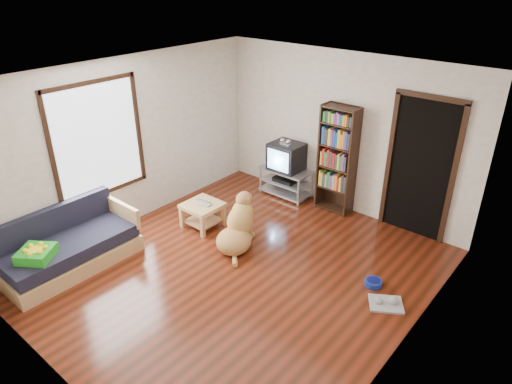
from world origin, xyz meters
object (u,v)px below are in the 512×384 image
Objects in this scene: grey_rag at (386,304)px; coffee_table at (203,211)px; green_cushion at (36,254)px; tv_stand at (286,181)px; crt_tv at (287,156)px; bookshelf at (338,154)px; laptop at (201,204)px; dog_bowl at (373,283)px; dog at (238,228)px; sofa at (70,249)px.

coffee_table is at bearing -177.86° from grey_rag.
green_cushion is at bearing -145.21° from grey_rag.
crt_tv is at bearing 90.00° from tv_stand.
tv_stand is 0.50× the size of bookshelf.
dog_bowl is at bearing 3.62° from laptop.
dog_bowl is at bearing -44.44° from bookshelf.
coffee_table is at bearing 42.95° from green_cushion.
green_cushion is 1.80× the size of dog_bowl.
dog is at bearing -75.55° from crt_tv.
sofa is 1.98× the size of dog.
crt_tv reaches higher than dog.
bookshelf is at bearing 4.32° from crt_tv.
crt_tv reaches higher than laptop.
bookshelf is (0.95, 0.07, 0.26)m from crt_tv.
bookshelf reaches higher than dog_bowl.
tv_stand is at bearing 149.41° from grey_rag.
sofa is 3.27× the size of coffee_table.
bookshelf is (1.28, 1.86, 0.59)m from laptop.
crt_tv is at bearing 79.31° from coffee_table.
laptop is at bearing 42.80° from green_cushion.
grey_rag is 0.44× the size of tv_stand.
sofa reaches higher than dog_bowl.
green_cushion reaches higher than laptop.
tv_stand is (-2.75, 1.62, 0.25)m from grey_rag.
crt_tv is at bearing -175.68° from bookshelf.
crt_tv reaches higher than dog_bowl.
laptop is 0.33× the size of dog.
green_cushion is at bearing -102.25° from coffee_table.
dog reaches higher than dog_bowl.
sofa is at bearing 69.36° from green_cushion.
green_cushion reaches higher than coffee_table.
crt_tv is 0.32× the size of sofa.
coffee_table is 0.61× the size of dog.
grey_rag is 0.22× the size of sofa.
grey_rag is 0.22× the size of bookshelf.
laptop is at bearing 70.99° from sofa.
grey_rag is 4.23m from sofa.
bookshelf is 3.27× the size of coffee_table.
dog_bowl is 0.38× the size of crt_tv.
sofa is (-3.72, -2.01, 0.25)m from grey_rag.
laptop is 1.85m from crt_tv.
sofa is (-3.42, -2.26, 0.22)m from dog_bowl.
green_cushion is 4.31m from dog_bowl.
grey_rag is 3.09m from coffee_table.
coffee_table is 0.80m from dog.
green_cushion is 4.21m from tv_stand.
grey_rag is at bearing -1.77° from laptop.
dog_bowl is at bearing -29.70° from crt_tv.
dog_bowl is at bearing 5.03° from green_cushion.
laptop is 0.81m from dog.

